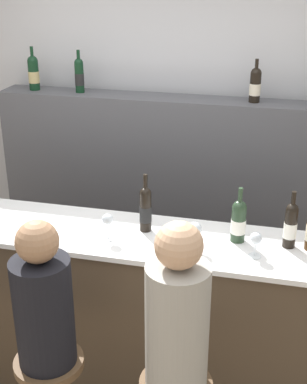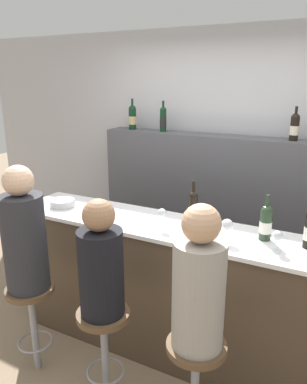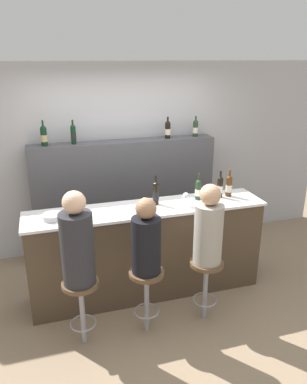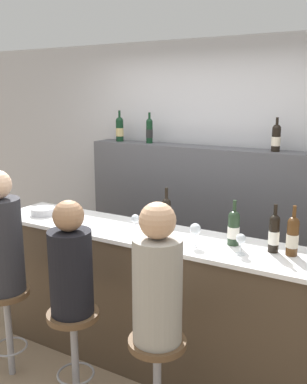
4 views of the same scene
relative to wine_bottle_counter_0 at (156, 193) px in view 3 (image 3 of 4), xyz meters
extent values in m
plane|color=#8C755B|center=(-0.12, -0.32, -1.22)|extent=(16.00, 16.00, 0.00)
cube|color=#B2B2B7|center=(-0.12, 1.28, 0.08)|extent=(6.40, 0.05, 2.60)
cube|color=#473828|center=(-0.12, -0.07, -0.69)|extent=(2.63, 0.50, 1.05)
cube|color=white|center=(-0.12, -0.07, -0.15)|extent=(2.67, 0.54, 0.03)
cube|color=#4C4C51|center=(-0.12, 1.06, -0.42)|extent=(2.50, 0.28, 1.60)
cylinder|color=black|center=(0.00, 0.00, -0.02)|extent=(0.07, 0.07, 0.23)
cylinder|color=black|center=(0.00, 0.00, -0.03)|extent=(0.07, 0.07, 0.09)
sphere|color=black|center=(0.00, 0.00, 0.09)|extent=(0.07, 0.07, 0.07)
cylinder|color=black|center=(0.00, 0.00, 0.15)|extent=(0.02, 0.02, 0.10)
cylinder|color=#233823|center=(0.52, 0.00, -0.04)|extent=(0.08, 0.08, 0.20)
cylinder|color=white|center=(0.52, 0.00, -0.05)|extent=(0.08, 0.08, 0.08)
sphere|color=#233823|center=(0.52, 0.00, 0.06)|extent=(0.08, 0.08, 0.08)
cylinder|color=#233823|center=(0.52, 0.00, 0.13)|extent=(0.02, 0.02, 0.10)
cylinder|color=black|center=(0.79, 0.00, -0.03)|extent=(0.07, 0.07, 0.22)
cylinder|color=white|center=(0.79, 0.00, -0.04)|extent=(0.07, 0.07, 0.09)
sphere|color=black|center=(0.79, 0.00, 0.08)|extent=(0.07, 0.07, 0.07)
cylinder|color=black|center=(0.79, 0.00, 0.14)|extent=(0.02, 0.02, 0.09)
cylinder|color=#4C2D14|center=(0.90, 0.00, -0.03)|extent=(0.07, 0.07, 0.21)
cylinder|color=beige|center=(0.90, 0.00, -0.04)|extent=(0.08, 0.08, 0.09)
sphere|color=#4C2D14|center=(0.90, 0.00, 0.08)|extent=(0.07, 0.07, 0.07)
cylinder|color=#4C2D14|center=(0.90, 0.00, 0.14)|extent=(0.02, 0.02, 0.09)
cylinder|color=black|center=(-1.13, 1.06, 0.48)|extent=(0.08, 0.08, 0.21)
cylinder|color=tan|center=(-1.13, 1.06, 0.47)|extent=(0.08, 0.08, 0.08)
sphere|color=black|center=(-1.13, 1.06, 0.59)|extent=(0.08, 0.08, 0.08)
cylinder|color=black|center=(-1.13, 1.06, 0.65)|extent=(0.02, 0.02, 0.09)
cylinder|color=black|center=(-0.77, 1.06, 0.48)|extent=(0.07, 0.07, 0.21)
cylinder|color=black|center=(-0.77, 1.06, 0.47)|extent=(0.07, 0.07, 0.09)
sphere|color=black|center=(-0.77, 1.06, 0.59)|extent=(0.07, 0.07, 0.07)
cylinder|color=black|center=(-0.77, 1.06, 0.64)|extent=(0.02, 0.02, 0.08)
cylinder|color=black|center=(0.50, 1.06, 0.47)|extent=(0.07, 0.07, 0.20)
cylinder|color=beige|center=(0.50, 1.06, 0.46)|extent=(0.08, 0.08, 0.08)
sphere|color=black|center=(0.50, 1.06, 0.57)|extent=(0.07, 0.07, 0.07)
cylinder|color=black|center=(0.50, 1.06, 0.63)|extent=(0.02, 0.02, 0.08)
cylinder|color=#233823|center=(0.90, 1.06, 0.48)|extent=(0.07, 0.07, 0.20)
cylinder|color=beige|center=(0.90, 1.06, 0.47)|extent=(0.07, 0.07, 0.08)
sphere|color=#233823|center=(0.90, 1.06, 0.57)|extent=(0.07, 0.07, 0.07)
cylinder|color=#233823|center=(0.90, 1.06, 0.62)|extent=(0.02, 0.02, 0.07)
cylinder|color=silver|center=(-0.17, -0.15, -0.13)|extent=(0.07, 0.07, 0.00)
cylinder|color=silver|center=(-0.17, -0.15, -0.09)|extent=(0.01, 0.01, 0.09)
sphere|color=silver|center=(-0.17, -0.15, -0.02)|extent=(0.06, 0.06, 0.06)
cylinder|color=silver|center=(0.30, -0.15, -0.13)|extent=(0.07, 0.07, 0.00)
cylinder|color=silver|center=(0.30, -0.15, -0.09)|extent=(0.01, 0.01, 0.08)
sphere|color=silver|center=(0.30, -0.15, -0.02)|extent=(0.08, 0.08, 0.08)
cylinder|color=silver|center=(0.62, -0.15, -0.13)|extent=(0.07, 0.07, 0.00)
cylinder|color=silver|center=(0.62, -0.15, -0.09)|extent=(0.01, 0.01, 0.07)
sphere|color=silver|center=(0.62, -0.15, -0.03)|extent=(0.06, 0.06, 0.06)
cylinder|color=#B7B7BC|center=(-1.13, -0.10, -0.11)|extent=(0.21, 0.21, 0.06)
cylinder|color=gray|center=(-0.95, -0.70, -0.90)|extent=(0.05, 0.05, 0.65)
torus|color=gray|center=(-0.95, -0.70, -0.99)|extent=(0.26, 0.26, 0.02)
cylinder|color=brown|center=(-0.95, -0.70, -0.55)|extent=(0.34, 0.34, 0.04)
cylinder|color=#28282D|center=(-0.95, -0.70, -0.19)|extent=(0.30, 0.30, 0.68)
sphere|color=#D8AD8C|center=(-0.95, -0.70, 0.26)|extent=(0.21, 0.21, 0.21)
cylinder|color=gray|center=(-0.31, -0.70, -0.90)|extent=(0.05, 0.05, 0.65)
torus|color=gray|center=(-0.31, -0.70, -0.99)|extent=(0.26, 0.26, 0.02)
cylinder|color=brown|center=(-0.31, -0.70, -0.55)|extent=(0.34, 0.34, 0.04)
cylinder|color=black|center=(-0.31, -0.70, -0.25)|extent=(0.28, 0.28, 0.56)
sphere|color=#936B4C|center=(-0.31, -0.70, 0.12)|extent=(0.20, 0.20, 0.20)
cylinder|color=gray|center=(0.32, -0.70, -0.90)|extent=(0.05, 0.05, 0.65)
torus|color=gray|center=(0.32, -0.70, -0.99)|extent=(0.26, 0.26, 0.02)
cylinder|color=brown|center=(0.32, -0.70, -0.55)|extent=(0.34, 0.34, 0.04)
cylinder|color=gray|center=(0.32, -0.70, -0.22)|extent=(0.29, 0.29, 0.62)
sphere|color=tan|center=(0.32, -0.70, 0.19)|extent=(0.21, 0.21, 0.21)
camera|label=1|loc=(0.68, -2.60, 1.26)|focal=50.00mm
camera|label=2|loc=(0.93, -2.37, 0.89)|focal=35.00mm
camera|label=3|loc=(-1.16, -3.74, 1.41)|focal=35.00mm
camera|label=4|loc=(1.42, -2.65, 0.87)|focal=40.00mm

